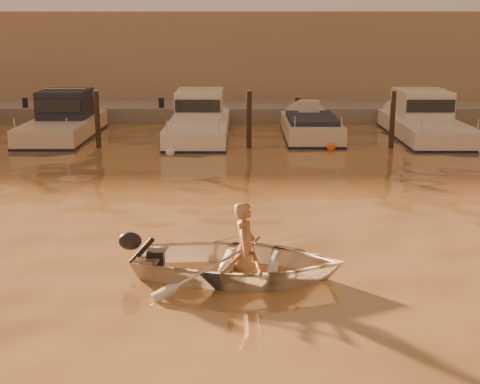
{
  "coord_description": "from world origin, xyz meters",
  "views": [
    {
      "loc": [
        -0.43,
        -9.38,
        4.28
      ],
      "look_at": [
        -0.48,
        4.51,
        0.75
      ],
      "focal_mm": 50.0,
      "sensor_mm": 36.0,
      "label": 1
    }
  ],
  "objects_px": {
    "person": "(245,248)",
    "moored_boat_1": "(63,121)",
    "moored_boat_2": "(199,121)",
    "moored_boat_4": "(425,121)",
    "dinghy": "(239,262)",
    "waterfront_building": "(251,59)",
    "moored_boat_3": "(311,132)"
  },
  "relations": [
    {
      "from": "moored_boat_2",
      "to": "moored_boat_3",
      "type": "xyz_separation_m",
      "value": [
        4.28,
        0.0,
        -0.4
      ]
    },
    {
      "from": "person",
      "to": "moored_boat_3",
      "type": "height_order",
      "value": "person"
    },
    {
      "from": "moored_boat_1",
      "to": "moored_boat_2",
      "type": "bearing_deg",
      "value": 0.0
    },
    {
      "from": "dinghy",
      "to": "waterfront_building",
      "type": "bearing_deg",
      "value": 5.87
    },
    {
      "from": "moored_boat_3",
      "to": "moored_boat_4",
      "type": "relative_size",
      "value": 0.81
    },
    {
      "from": "person",
      "to": "waterfront_building",
      "type": "xyz_separation_m",
      "value": [
        0.38,
        25.51,
        1.88
      ]
    },
    {
      "from": "moored_boat_4",
      "to": "moored_boat_1",
      "type": "bearing_deg",
      "value": 180.0
    },
    {
      "from": "person",
      "to": "waterfront_building",
      "type": "bearing_deg",
      "value": 6.09
    },
    {
      "from": "moored_boat_3",
      "to": "moored_boat_2",
      "type": "bearing_deg",
      "value": 180.0
    },
    {
      "from": "moored_boat_2",
      "to": "moored_boat_4",
      "type": "xyz_separation_m",
      "value": [
        8.65,
        0.0,
        0.0
      ]
    },
    {
      "from": "person",
      "to": "moored_boat_3",
      "type": "bearing_deg",
      "value": -3.1
    },
    {
      "from": "person",
      "to": "moored_boat_4",
      "type": "distance_m",
      "value": 16.08
    },
    {
      "from": "person",
      "to": "moored_boat_2",
      "type": "distance_m",
      "value": 14.61
    },
    {
      "from": "moored_boat_2",
      "to": "moored_boat_3",
      "type": "bearing_deg",
      "value": 0.0
    },
    {
      "from": "dinghy",
      "to": "moored_boat_1",
      "type": "distance_m",
      "value": 16.03
    },
    {
      "from": "moored_boat_2",
      "to": "moored_boat_4",
      "type": "distance_m",
      "value": 8.65
    },
    {
      "from": "moored_boat_2",
      "to": "moored_boat_4",
      "type": "bearing_deg",
      "value": 0.0
    },
    {
      "from": "dinghy",
      "to": "moored_boat_1",
      "type": "bearing_deg",
      "value": 32.19
    },
    {
      "from": "person",
      "to": "moored_boat_3",
      "type": "relative_size",
      "value": 0.28
    },
    {
      "from": "moored_boat_3",
      "to": "person",
      "type": "bearing_deg",
      "value": -100.04
    },
    {
      "from": "person",
      "to": "moored_boat_2",
      "type": "xyz_separation_m",
      "value": [
        -1.71,
        14.51,
        0.11
      ]
    },
    {
      "from": "moored_boat_2",
      "to": "waterfront_building",
      "type": "relative_size",
      "value": 0.16
    },
    {
      "from": "moored_boat_1",
      "to": "moored_boat_2",
      "type": "xyz_separation_m",
      "value": [
        5.22,
        0.0,
        0.0
      ]
    },
    {
      "from": "person",
      "to": "moored_boat_1",
      "type": "height_order",
      "value": "moored_boat_1"
    },
    {
      "from": "waterfront_building",
      "to": "dinghy",
      "type": "bearing_deg",
      "value": -91.08
    },
    {
      "from": "dinghy",
      "to": "waterfront_building",
      "type": "distance_m",
      "value": 25.59
    },
    {
      "from": "moored_boat_3",
      "to": "moored_boat_1",
      "type": "bearing_deg",
      "value": 180.0
    },
    {
      "from": "dinghy",
      "to": "waterfront_building",
      "type": "relative_size",
      "value": 0.08
    },
    {
      "from": "dinghy",
      "to": "moored_boat_2",
      "type": "height_order",
      "value": "moored_boat_2"
    },
    {
      "from": "person",
      "to": "moored_boat_3",
      "type": "distance_m",
      "value": 14.73
    },
    {
      "from": "dinghy",
      "to": "moored_boat_3",
      "type": "bearing_deg",
      "value": -3.49
    },
    {
      "from": "moored_boat_1",
      "to": "moored_boat_4",
      "type": "bearing_deg",
      "value": 0.0
    }
  ]
}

